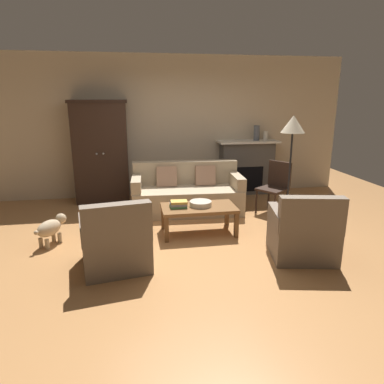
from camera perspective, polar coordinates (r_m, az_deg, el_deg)
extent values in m
plane|color=#B27A47|center=(5.12, 0.14, -7.65)|extent=(9.60, 9.60, 0.00)
cube|color=beige|center=(7.27, -3.37, 10.56)|extent=(7.20, 0.10, 2.80)
cube|color=#4C4947|center=(7.48, 8.87, 3.88)|extent=(1.10, 0.36, 1.08)
cube|color=black|center=(7.35, 9.25, 2.07)|extent=(0.60, 0.01, 0.52)
cube|color=white|center=(7.37, 9.10, 8.12)|extent=(1.26, 0.48, 0.04)
cube|color=black|center=(6.97, -14.57, 6.09)|extent=(1.00, 0.52, 1.88)
cube|color=black|center=(6.89, -15.12, 14.08)|extent=(1.06, 0.55, 0.06)
sphere|color=#ADAFB5|center=(6.70, -15.28, 6.02)|extent=(0.04, 0.04, 0.04)
sphere|color=#ADAFB5|center=(6.69, -14.25, 6.07)|extent=(0.04, 0.04, 0.04)
cube|color=tan|center=(6.22, -0.77, -1.31)|extent=(1.94, 0.94, 0.44)
cube|color=tan|center=(6.44, -1.10, 3.22)|extent=(1.91, 0.28, 0.42)
cube|color=tan|center=(6.11, -9.02, 1.39)|extent=(0.20, 0.81, 0.22)
cube|color=tan|center=(6.28, 7.23, 1.86)|extent=(0.20, 0.81, 0.22)
cube|color=#9E755B|center=(6.29, -4.15, 2.51)|extent=(0.37, 0.20, 0.37)
cube|color=#9E755B|center=(6.36, 2.17, 2.68)|extent=(0.37, 0.20, 0.37)
cube|color=brown|center=(5.21, 1.10, -2.63)|extent=(1.10, 0.60, 0.05)
cube|color=brown|center=(4.97, -4.17, -6.15)|extent=(0.06, 0.06, 0.37)
cube|color=brown|center=(5.16, 7.23, -5.41)|extent=(0.06, 0.06, 0.37)
cube|color=brown|center=(5.45, -4.72, -4.17)|extent=(0.06, 0.06, 0.37)
cube|color=brown|center=(5.62, 5.71, -3.58)|extent=(0.06, 0.06, 0.37)
cylinder|color=beige|center=(5.21, 1.41, -1.90)|extent=(0.33, 0.33, 0.07)
cube|color=#427A4C|center=(5.15, -2.26, -2.37)|extent=(0.25, 0.18, 0.03)
cube|color=gray|center=(5.14, -2.22, -2.02)|extent=(0.24, 0.17, 0.03)
cube|color=gold|center=(5.13, -2.14, -1.64)|extent=(0.25, 0.18, 0.04)
cylinder|color=#565B66|center=(7.41, 10.49, 9.44)|extent=(0.12, 0.12, 0.31)
cylinder|color=beige|center=(7.49, 11.92, 8.96)|extent=(0.09, 0.09, 0.18)
cube|color=#756656|center=(4.38, -12.34, -9.16)|extent=(0.87, 0.87, 0.42)
cube|color=#756656|center=(3.93, -12.13, -5.12)|extent=(0.78, 0.28, 0.46)
cube|color=#756656|center=(4.31, -8.21, -4.93)|extent=(0.23, 0.71, 0.20)
cube|color=#756656|center=(4.24, -17.02, -5.78)|extent=(0.23, 0.71, 0.20)
cube|color=#756656|center=(4.76, 17.40, -7.51)|extent=(0.90, 0.90, 0.42)
cube|color=#756656|center=(4.33, 18.92, -3.70)|extent=(0.78, 0.31, 0.46)
cube|color=#756656|center=(4.75, 21.54, -3.93)|extent=(0.26, 0.71, 0.20)
cube|color=#756656|center=(4.57, 13.71, -4.01)|extent=(0.26, 0.71, 0.20)
cube|color=black|center=(6.27, 12.96, 0.43)|extent=(0.61, 0.61, 0.04)
cylinder|color=black|center=(6.28, 10.43, -1.54)|extent=(0.04, 0.04, 0.41)
cylinder|color=black|center=(6.08, 13.33, -2.27)|extent=(0.04, 0.04, 0.41)
cylinder|color=black|center=(6.58, 12.38, -0.87)|extent=(0.04, 0.04, 0.41)
cylinder|color=black|center=(6.39, 15.20, -1.54)|extent=(0.04, 0.04, 0.41)
cube|color=black|center=(6.38, 14.08, 2.87)|extent=(0.28, 0.39, 0.45)
cylinder|color=black|center=(5.90, 15.03, -4.90)|extent=(0.26, 0.26, 0.02)
cylinder|color=black|center=(5.70, 15.53, 2.02)|extent=(0.03, 0.03, 1.49)
cone|color=beige|center=(5.57, 16.16, 10.59)|extent=(0.36, 0.36, 0.26)
ellipsoid|color=tan|center=(5.21, -22.26, -5.48)|extent=(0.38, 0.45, 0.22)
sphere|color=tan|center=(5.36, -20.57, -4.08)|extent=(0.15, 0.15, 0.15)
cylinder|color=tan|center=(5.39, -21.62, -6.78)|extent=(0.06, 0.06, 0.14)
cylinder|color=tan|center=(5.32, -20.75, -6.99)|extent=(0.06, 0.06, 0.14)
cylinder|color=tan|center=(5.24, -23.40, -7.64)|extent=(0.06, 0.06, 0.14)
cylinder|color=tan|center=(5.16, -22.53, -7.86)|extent=(0.06, 0.06, 0.14)
sphere|color=tan|center=(5.06, -24.07, -6.07)|extent=(0.06, 0.06, 0.06)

